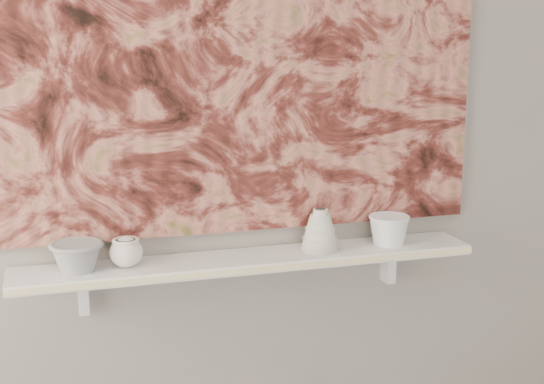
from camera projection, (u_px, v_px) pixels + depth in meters
name	position (u px, v px, depth m)	size (l,w,h in m)	color
wall_back	(241.00, 113.00, 2.28)	(3.60, 3.60, 0.00)	gray
shelf	(250.00, 261.00, 2.28)	(1.40, 0.18, 0.03)	silver
shelf_stripe	(258.00, 270.00, 2.19)	(1.40, 0.01, 0.02)	#F6E5A4
bracket_left	(83.00, 293.00, 2.22)	(0.03, 0.06, 0.12)	silver
bracket_right	(388.00, 264.00, 2.49)	(0.03, 0.06, 0.12)	silver
painting	(241.00, 49.00, 2.22)	(1.50, 0.03, 1.10)	maroon
house_motif	(380.00, 147.00, 2.40)	(0.09, 0.00, 0.08)	black
bowl_grey	(77.00, 256.00, 2.13)	(0.15, 0.15, 0.09)	gray
cup_cream	(126.00, 252.00, 2.17)	(0.10, 0.10, 0.09)	silver
bell_vessel	(320.00, 229.00, 2.33)	(0.12, 0.12, 0.13)	silver
bowl_white	(389.00, 229.00, 2.39)	(0.13, 0.13, 0.09)	white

